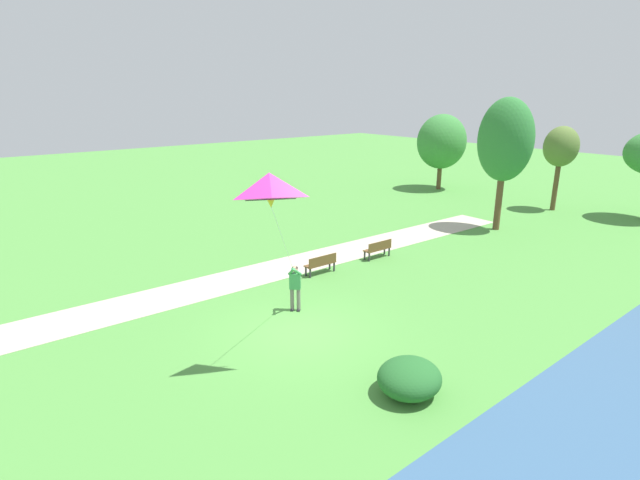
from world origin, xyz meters
name	(u,v)px	position (x,y,z in m)	size (l,w,h in m)	color
ground_plane	(301,331)	(0.00, 0.00, 0.00)	(120.00, 120.00, 0.00)	#4C8E3D
walkway_path	(263,273)	(-5.49, 2.00, 0.01)	(2.40, 32.00, 0.02)	#B7AD99
person_kite_flyer	(295,284)	(-1.44, 0.83, 1.05)	(0.60, 0.59, 1.83)	#232328
flying_kite	(270,190)	(1.32, -1.93, 5.26)	(3.05, 3.25, 3.92)	#E02D9E
park_bench_near_walkway	(321,263)	(-3.78, 3.96, 0.51)	(0.47, 1.51, 0.88)	brown
park_bench_far_walkway	(378,248)	(-3.70, 7.46, 0.51)	(0.47, 1.51, 0.88)	brown
tree_treeline_center	(505,141)	(-3.00, 16.61, 5.14)	(3.18, 2.56, 7.50)	brown
tree_treeline_left	(442,142)	(-12.99, 24.12, 3.89)	(3.84, 4.12, 6.08)	brown
tree_treeline_right	(561,147)	(-3.30, 24.04, 4.24)	(2.18, 2.37, 5.63)	brown
lakeside_shrub	(409,378)	(4.64, 0.10, 0.48)	(1.65, 1.77, 0.96)	#236028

